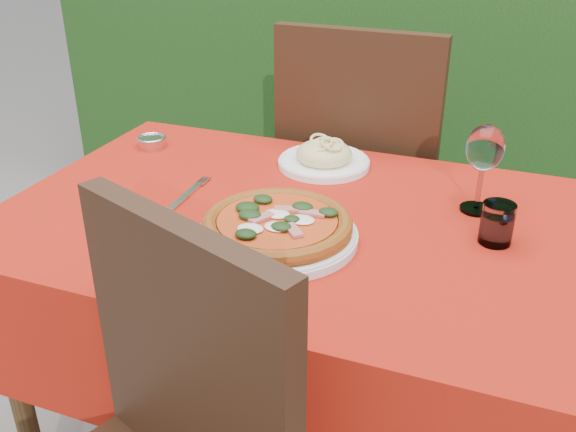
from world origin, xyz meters
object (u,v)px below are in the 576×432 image
(steel_ramekin, at_px, (152,142))
(pasta_plate, at_px, (324,157))
(chair_far, at_px, (363,171))
(wine_glass, at_px, (485,152))
(pizza_plate, at_px, (277,228))
(fork, at_px, (185,197))
(water_glass, at_px, (497,225))

(steel_ramekin, bearing_deg, pasta_plate, 4.79)
(chair_far, distance_m, wine_glass, 0.65)
(pizza_plate, bearing_deg, steel_ramekin, 145.01)
(pasta_plate, xyz_separation_m, fork, (-0.24, -0.30, -0.02))
(chair_far, relative_size, pasta_plate, 4.49)
(chair_far, bearing_deg, pasta_plate, 87.34)
(wine_glass, bearing_deg, water_glass, -69.43)
(chair_far, distance_m, steel_ramekin, 0.65)
(pizza_plate, distance_m, steel_ramekin, 0.64)
(chair_far, distance_m, water_glass, 0.75)
(pizza_plate, bearing_deg, fork, 158.66)
(fork, bearing_deg, chair_far, 65.34)
(chair_far, bearing_deg, pizza_plate, 92.14)
(water_glass, relative_size, steel_ramekin, 1.20)
(wine_glass, xyz_separation_m, fork, (-0.64, -0.18, -0.14))
(chair_far, distance_m, pasta_plate, 0.38)
(chair_far, distance_m, fork, 0.70)
(pizza_plate, bearing_deg, wine_glass, 38.20)
(pasta_plate, xyz_separation_m, steel_ramekin, (-0.49, -0.04, -0.01))
(fork, bearing_deg, wine_glass, 13.45)
(pasta_plate, bearing_deg, steel_ramekin, -175.21)
(wine_glass, distance_m, steel_ramekin, 0.90)
(chair_far, height_order, fork, chair_far)
(pasta_plate, xyz_separation_m, wine_glass, (0.40, -0.12, 0.12))
(wine_glass, bearing_deg, steel_ramekin, 174.82)
(pizza_plate, height_order, wine_glass, wine_glass)
(pizza_plate, relative_size, fork, 1.56)
(fork, bearing_deg, pasta_plate, 49.05)
(pizza_plate, bearing_deg, pasta_plate, 94.87)
(wine_glass, relative_size, fork, 0.93)
(fork, bearing_deg, pizza_plate, -23.48)
(steel_ramekin, bearing_deg, water_glass, -12.99)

